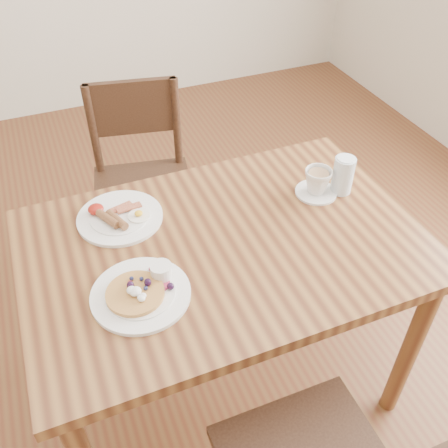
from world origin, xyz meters
The scene contains 7 objects.
ground centered at (0.00, 0.00, 0.00)m, with size 5.00×5.00×0.00m, color #5F2F1B.
dining_table centered at (0.00, 0.00, 0.65)m, with size 1.20×0.80×0.75m.
chair_far centered at (-0.07, 0.77, 0.49)m, with size 0.49×0.49×0.88m.
pancake_plate centered at (-0.28, -0.11, 0.76)m, with size 0.27×0.27×0.06m.
breakfast_plate centered at (-0.27, 0.22, 0.76)m, with size 0.27×0.27×0.04m.
teacup_saucer centered at (0.38, 0.10, 0.79)m, with size 0.14×0.14×0.09m.
water_glass centered at (0.46, 0.08, 0.81)m, with size 0.07×0.07×0.13m, color silver.
Camera 1 is at (-0.41, -1.01, 1.78)m, focal length 40.00 mm.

